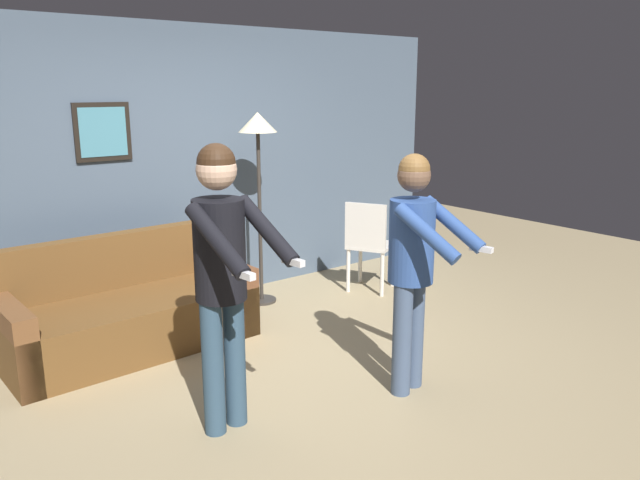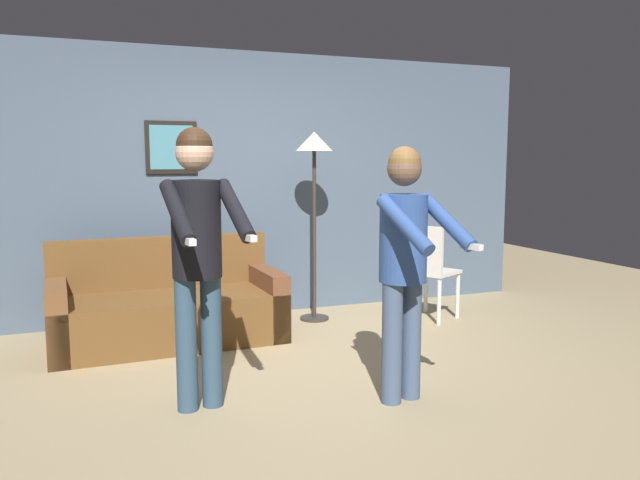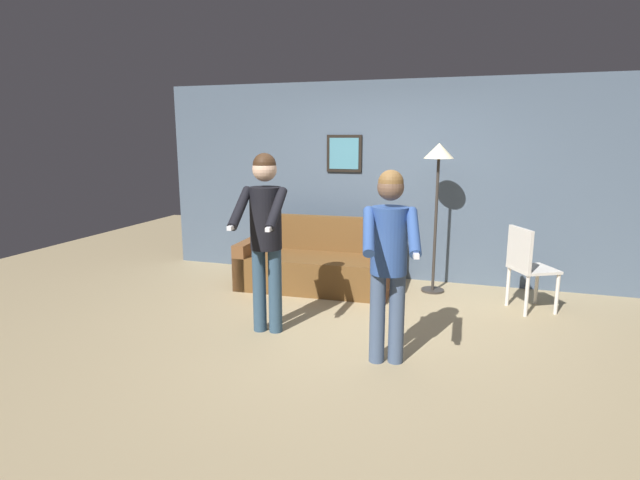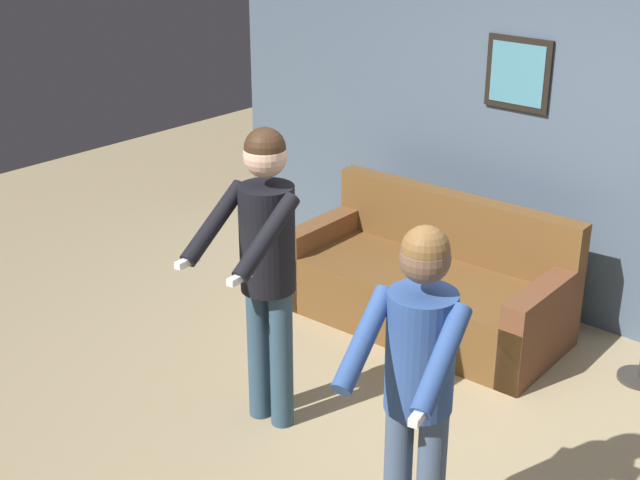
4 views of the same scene
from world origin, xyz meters
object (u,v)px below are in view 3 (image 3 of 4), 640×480
object	(u,v)px
torchiere_lamp	(438,167)
dining_chair_distant	(527,264)
couch	(316,266)
person_standing_left	(265,226)
person_standing_right	(389,251)

from	to	relation	value
torchiere_lamp	dining_chair_distant	size ratio (longest dim) A/B	1.95
couch	person_standing_left	xyz separation A→B (m)	(-0.00, -1.57, 0.78)
couch	person_standing_left	distance (m)	1.75
torchiere_lamp	person_standing_right	distance (m)	2.24
couch	person_standing_right	distance (m)	2.37
couch	person_standing_right	xyz separation A→B (m)	(1.23, -1.90, 0.69)
dining_chair_distant	couch	bearing A→B (deg)	176.52
dining_chair_distant	person_standing_left	bearing A→B (deg)	-149.98
person_standing_left	person_standing_right	bearing A→B (deg)	-15.05
dining_chair_distant	torchiere_lamp	bearing A→B (deg)	158.00
torchiere_lamp	person_standing_right	bearing A→B (deg)	-95.27
couch	person_standing_right	bearing A→B (deg)	-57.01
torchiere_lamp	dining_chair_distant	distance (m)	1.49
person_standing_left	person_standing_right	distance (m)	1.28
person_standing_right	dining_chair_distant	bearing A→B (deg)	55.12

